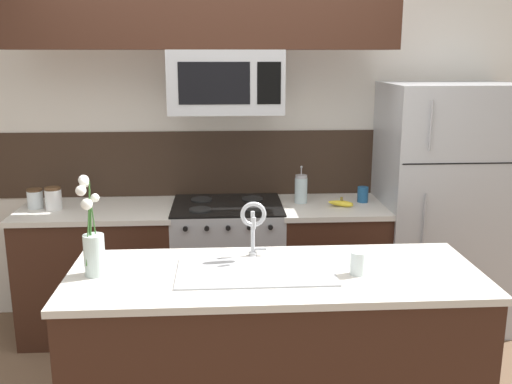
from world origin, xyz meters
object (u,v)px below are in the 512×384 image
microwave (226,82)px  french_press (301,189)px  refrigerator (442,207)px  sink_faucet (253,222)px  drinking_glass (358,263)px  stove_range (228,267)px  storage_jar_tall (35,199)px  banana_bunch (341,203)px  flower_vase (93,246)px  coffee_tin (363,195)px  storage_jar_medium (53,199)px

microwave → french_press: (0.52, 0.08, -0.75)m
refrigerator → sink_faucet: (-1.42, -1.07, 0.23)m
microwave → drinking_glass: microwave is taller
french_press → drinking_glass: (0.08, -1.37, -0.04)m
stove_range → microwave: microwave is taller
microwave → storage_jar_tall: microwave is taller
banana_bunch → drinking_glass: 1.26m
refrigerator → flower_vase: size_ratio=3.60×
coffee_tin → sink_faucet: sink_faucet is taller
microwave → flower_vase: 1.54m
flower_vase → banana_bunch: bearing=39.2°
banana_bunch → coffee_tin: coffee_tin is taller
microwave → refrigerator: size_ratio=0.43×
storage_jar_medium → drinking_glass: bearing=-35.9°
french_press → coffee_tin: french_press is taller
storage_jar_tall → sink_faucet: 1.80m
coffee_tin → french_press: bearing=178.7°
microwave → coffee_tin: bearing=4.2°
stove_range → storage_jar_tall: 1.41m
stove_range → french_press: french_press is taller
drinking_glass → storage_jar_medium: bearing=144.1°
stove_range → french_press: 0.76m
storage_jar_medium → banana_bunch: size_ratio=0.81×
storage_jar_medium → french_press: 1.70m
microwave → sink_faucet: 1.23m
storage_jar_tall → drinking_glass: 2.34m
stove_range → banana_bunch: bearing=-4.3°
coffee_tin → storage_jar_tall: bearing=-179.5°
refrigerator → storage_jar_tall: bearing=179.8°
microwave → storage_jar_medium: size_ratio=4.85×
storage_jar_medium → flower_vase: size_ratio=0.32×
microwave → sink_faucet: bearing=-83.3°
stove_range → banana_bunch: (0.79, -0.06, 0.47)m
storage_jar_tall → flower_vase: 1.43m
stove_range → refrigerator: bearing=0.7°
refrigerator → flower_vase: (-2.19, -1.25, 0.18)m
flower_vase → stove_range: bearing=62.2°
coffee_tin → storage_jar_medium: bearing=-178.2°
storage_jar_tall → french_press: french_press is taller
banana_bunch → sink_faucet: bearing=-123.9°
storage_jar_tall → coffee_tin: (2.28, 0.02, -0.01)m
sink_faucet → storage_jar_tall: bearing=142.9°
coffee_tin → flower_vase: 2.06m
microwave → french_press: bearing=8.8°
refrigerator → french_press: size_ratio=6.54×
flower_vase → microwave: bearing=61.8°
stove_range → microwave: 1.30m
banana_bunch → storage_jar_tall: bearing=177.5°
storage_jar_medium → drinking_glass: 2.20m
refrigerator → french_press: bearing=177.7°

